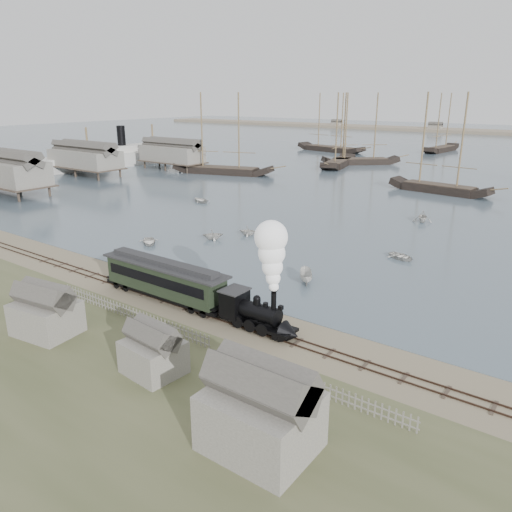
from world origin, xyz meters
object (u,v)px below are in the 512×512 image
Objects in this scene: beached_dinghy at (163,282)px; passenger_coach at (164,278)px; locomotive at (266,285)px; steamship at (122,145)px.

passenger_coach is at bearing -125.38° from beached_dinghy.
locomotive is 12.35m from passenger_coach.
locomotive reaches higher than passenger_coach.
steamship reaches higher than locomotive.
beached_dinghy is at bearing 140.59° from passenger_coach.
locomotive is at bearing -94.88° from beached_dinghy.
locomotive reaches higher than beached_dinghy.
beached_dinghy is 0.09× the size of steamship.
passenger_coach is 3.42× the size of beached_dinghy.
beached_dinghy is 99.13m from steamship.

